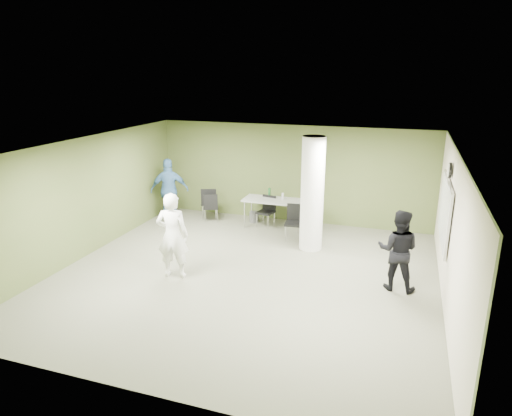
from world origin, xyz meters
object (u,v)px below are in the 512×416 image
(folding_table, at_px, (274,201))
(man_black, at_px, (398,250))
(woman_white, at_px, (173,235))
(man_blue, at_px, (170,190))
(chair_back_left, at_px, (209,201))

(folding_table, height_order, man_black, man_black)
(woman_white, distance_m, man_black, 4.63)
(woman_white, height_order, man_black, woman_white)
(folding_table, xyz_separation_m, man_blue, (-3.05, -0.39, 0.16))
(chair_back_left, height_order, man_blue, man_blue)
(chair_back_left, bearing_deg, woman_white, 82.62)
(man_black, height_order, man_blue, man_blue)
(folding_table, bearing_deg, woman_white, -107.21)
(folding_table, relative_size, woman_white, 0.93)
(folding_table, xyz_separation_m, man_black, (3.39, -2.83, 0.07))
(folding_table, bearing_deg, man_blue, -172.97)
(folding_table, distance_m, chair_back_left, 2.08)
(chair_back_left, xyz_separation_m, man_black, (5.45, -2.99, 0.28))
(chair_back_left, xyz_separation_m, woman_white, (0.92, -3.89, 0.38))
(woman_white, height_order, man_blue, woman_white)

